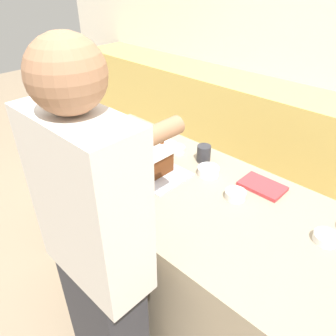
{
  "coord_description": "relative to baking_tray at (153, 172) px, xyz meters",
  "views": [
    {
      "loc": [
        0.94,
        -1.08,
        1.92
      ],
      "look_at": [
        -0.1,
        0.0,
        0.96
      ],
      "focal_mm": 35.0,
      "sensor_mm": 36.0,
      "label": 1
    }
  ],
  "objects": [
    {
      "name": "decorative_tree",
      "position": [
        -0.17,
        -0.01,
        0.14
      ],
      "size": [
        0.16,
        0.16,
        0.3
      ],
      "color": "#DBD675",
      "rests_on": "kitchen_island"
    },
    {
      "name": "back_cabinet_block",
      "position": [
        0.19,
        1.74,
        -0.45
      ],
      "size": [
        6.0,
        0.6,
        0.92
      ],
      "color": "#DBBC60",
      "rests_on": "ground_plane"
    },
    {
      "name": "gingerbread_house",
      "position": [
        0.0,
        0.0,
        0.1
      ],
      "size": [
        0.18,
        0.19,
        0.25
      ],
      "color": "#5B2D14",
      "rests_on": "baking_tray"
    },
    {
      "name": "ground_plane",
      "position": [
        0.19,
        0.02,
        -0.91
      ],
      "size": [
        12.0,
        12.0,
        0.0
      ],
      "primitive_type": "plane",
      "color": "gray"
    },
    {
      "name": "mug",
      "position": [
        0.13,
        0.29,
        0.05
      ],
      "size": [
        0.08,
        0.08,
        0.1
      ],
      "color": "#2D2D33",
      "rests_on": "kitchen_island"
    },
    {
      "name": "candy_bowl_far_right",
      "position": [
        -0.05,
        0.26,
        0.02
      ],
      "size": [
        0.1,
        0.1,
        0.04
      ],
      "color": "silver",
      "rests_on": "kitchen_island"
    },
    {
      "name": "cookbook",
      "position": [
        0.52,
        0.3,
        0.01
      ],
      "size": [
        0.23,
        0.15,
        0.02
      ],
      "color": "#B23338",
      "rests_on": "kitchen_island"
    },
    {
      "name": "person",
      "position": [
        0.31,
        -0.6,
        0.0
      ],
      "size": [
        0.46,
        0.58,
        1.77
      ],
      "color": "#333338",
      "rests_on": "ground_plane"
    },
    {
      "name": "candy_bowl_front_corner",
      "position": [
        0.24,
        0.2,
        0.02
      ],
      "size": [
        0.12,
        0.12,
        0.05
      ],
      "color": "white",
      "rests_on": "kitchen_island"
    },
    {
      "name": "candy_bowl_behind_tray",
      "position": [
        -0.45,
        0.03,
        0.02
      ],
      "size": [
        0.09,
        0.09,
        0.04
      ],
      "color": "white",
      "rests_on": "kitchen_island"
    },
    {
      "name": "candy_bowl_near_tray_left",
      "position": [
        0.92,
        0.13,
        0.02
      ],
      "size": [
        0.11,
        0.11,
        0.04
      ],
      "color": "white",
      "rests_on": "kitchen_island"
    },
    {
      "name": "kitchen_island",
      "position": [
        0.19,
        0.02,
        -0.46
      ],
      "size": [
        1.85,
        0.87,
        0.9
      ],
      "color": "gray",
      "rests_on": "ground_plane"
    },
    {
      "name": "candy_bowl_beside_tree",
      "position": [
        -0.49,
        0.22,
        0.02
      ],
      "size": [
        0.12,
        0.12,
        0.05
      ],
      "color": "white",
      "rests_on": "kitchen_island"
    },
    {
      "name": "candy_bowl_far_left",
      "position": [
        0.47,
        0.12,
        0.02
      ],
      "size": [
        0.11,
        0.11,
        0.04
      ],
      "color": "silver",
      "rests_on": "kitchen_island"
    },
    {
      "name": "baking_tray",
      "position": [
        0.0,
        0.0,
        0.0
      ],
      "size": [
        0.38,
        0.28,
        0.01
      ],
      "color": "#B2B2BC",
      "rests_on": "kitchen_island"
    }
  ]
}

